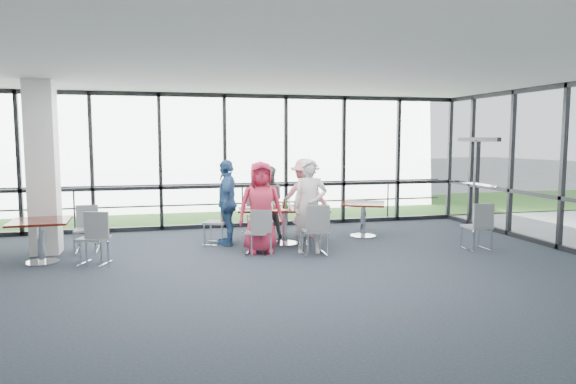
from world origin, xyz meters
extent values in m
cube|color=#1D242C|center=(0.00, 0.00, -0.01)|extent=(12.00, 10.00, 0.02)
cube|color=silver|center=(0.00, 0.00, 3.20)|extent=(12.00, 10.00, 0.04)
cube|color=silver|center=(0.00, -5.00, 1.60)|extent=(12.00, 0.10, 3.20)
cube|color=white|center=(0.00, 5.00, 1.60)|extent=(12.00, 0.10, 3.20)
cube|color=black|center=(6.00, 3.75, 1.05)|extent=(0.12, 1.60, 2.10)
cube|color=white|center=(-3.60, 3.00, 1.60)|extent=(0.50, 0.50, 3.20)
cube|color=gray|center=(0.00, 10.00, -0.02)|extent=(80.00, 70.00, 0.02)
cube|color=#255D20|center=(0.00, 8.00, 0.01)|extent=(80.00, 5.00, 0.01)
cube|color=white|center=(4.00, 32.00, 3.00)|extent=(24.00, 10.00, 6.00)
cylinder|color=#2D2D33|center=(0.00, 5.60, 0.50)|extent=(12.00, 0.06, 0.06)
cube|color=#3C0B08|center=(0.93, 2.75, 0.73)|extent=(1.98, 1.37, 0.04)
cylinder|color=silver|center=(0.93, 2.75, 0.35)|extent=(0.12, 0.12, 0.71)
cylinder|color=silver|center=(0.93, 2.75, 0.01)|extent=(0.56, 0.56, 0.03)
cube|color=#3C0B08|center=(-3.52, 2.19, 0.73)|extent=(0.99, 0.99, 0.04)
cylinder|color=silver|center=(-3.52, 2.19, 0.35)|extent=(0.12, 0.12, 0.71)
cube|color=#3C0B08|center=(2.78, 3.11, 0.73)|extent=(1.20, 1.20, 0.04)
cylinder|color=silver|center=(2.78, 3.11, 0.35)|extent=(0.12, 0.12, 0.71)
imported|color=#C72847|center=(0.32, 2.11, 0.86)|extent=(0.87, 0.58, 1.73)
imported|color=silver|center=(1.21, 1.90, 0.88)|extent=(0.74, 0.62, 1.77)
imported|color=slate|center=(0.74, 3.59, 0.78)|extent=(0.82, 0.59, 1.55)
imported|color=pink|center=(1.53, 3.35, 0.86)|extent=(1.25, 1.02, 1.71)
imported|color=#315F93|center=(-0.21, 2.98, 0.86)|extent=(0.76, 1.11, 1.72)
cylinder|color=white|center=(0.34, 2.52, 0.76)|extent=(0.28, 0.28, 0.01)
cylinder|color=white|center=(1.42, 2.29, 0.76)|extent=(0.26, 0.26, 0.01)
cylinder|color=white|center=(0.53, 3.16, 0.76)|extent=(0.24, 0.24, 0.01)
cylinder|color=white|center=(1.45, 2.91, 0.76)|extent=(0.26, 0.26, 0.01)
cylinder|color=white|center=(0.13, 2.90, 0.76)|extent=(0.26, 0.26, 0.01)
cylinder|color=white|center=(0.61, 2.58, 0.82)|extent=(0.07, 0.07, 0.14)
cylinder|color=white|center=(1.11, 2.57, 0.81)|extent=(0.06, 0.06, 0.13)
cylinder|color=white|center=(1.04, 2.92, 0.83)|extent=(0.08, 0.08, 0.15)
cylinder|color=white|center=(0.33, 2.76, 0.81)|extent=(0.06, 0.06, 0.13)
cube|color=white|center=(0.75, 2.42, 0.75)|extent=(0.37, 0.31, 0.00)
cube|color=white|center=(1.58, 2.34, 0.75)|extent=(0.35, 0.31, 0.00)
cube|color=white|center=(1.13, 3.07, 0.75)|extent=(0.37, 0.34, 0.00)
cube|color=black|center=(0.95, 2.80, 0.77)|extent=(0.10, 0.07, 0.04)
cylinder|color=#9A0003|center=(0.94, 2.79, 0.84)|extent=(0.06, 0.06, 0.18)
cylinder|color=#236D37|center=(0.96, 2.73, 0.85)|extent=(0.05, 0.05, 0.20)
camera|label=1|loc=(-1.46, -7.26, 2.15)|focal=32.00mm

